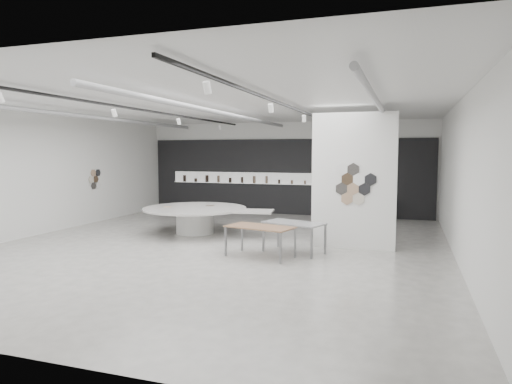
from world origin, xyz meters
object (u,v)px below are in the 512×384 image
(display_island, at_px, (197,216))
(sample_table_wood, at_px, (260,229))
(partition_column, at_px, (354,181))
(kitchen_counter, at_px, (366,207))
(sample_table_stone, at_px, (294,225))

(display_island, xyz_separation_m, sample_table_wood, (2.90, -2.47, 0.17))
(partition_column, xyz_separation_m, kitchen_counter, (-0.16, 5.53, -1.33))
(kitchen_counter, bearing_deg, partition_column, -81.75)
(display_island, distance_m, kitchen_counter, 6.83)
(display_island, bearing_deg, partition_column, -17.25)
(display_island, height_order, kitchen_counter, kitchen_counter)
(sample_table_stone, relative_size, kitchen_counter, 0.99)
(display_island, relative_size, kitchen_counter, 2.65)
(sample_table_wood, height_order, sample_table_stone, sample_table_stone)
(sample_table_wood, xyz_separation_m, kitchen_counter, (1.87, 7.35, -0.24))
(partition_column, xyz_separation_m, sample_table_wood, (-2.03, -1.82, -1.09))
(sample_table_stone, bearing_deg, partition_column, 38.77)
(partition_column, height_order, kitchen_counter, partition_column)
(sample_table_wood, height_order, kitchen_counter, kitchen_counter)
(sample_table_wood, bearing_deg, kitchen_counter, 75.70)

